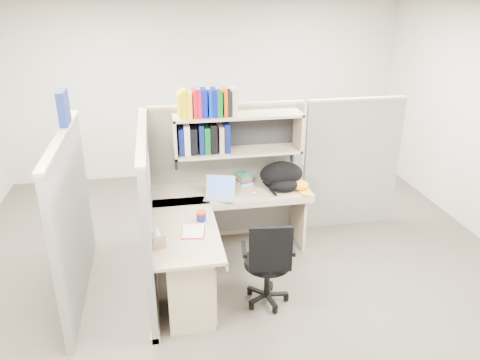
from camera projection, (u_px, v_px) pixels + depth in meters
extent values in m
plane|color=#3B352D|center=(240.00, 274.00, 4.96)|extent=(6.00, 6.00, 0.00)
plane|color=#BDB8AA|center=(205.00, 90.00, 7.16)|extent=(6.00, 0.00, 6.00)
plane|color=silver|center=(240.00, 3.00, 3.91)|extent=(6.00, 6.00, 0.00)
cube|color=slate|center=(226.00, 173.00, 5.47)|extent=(1.80, 0.06, 1.60)
cube|color=tan|center=(226.00, 105.00, 5.15)|extent=(1.80, 0.08, 0.03)
cube|color=slate|center=(149.00, 214.00, 4.50)|extent=(0.06, 1.80, 1.60)
cube|color=tan|center=(142.00, 133.00, 4.18)|extent=(0.08, 1.80, 0.03)
cube|color=slate|center=(73.00, 220.00, 4.38)|extent=(0.06, 1.80, 1.60)
cube|color=slate|center=(351.00, 165.00, 5.72)|extent=(1.20, 0.06, 1.60)
cube|color=navy|center=(64.00, 108.00, 4.32)|extent=(0.07, 0.27, 0.32)
cube|color=white|center=(149.00, 170.00, 4.49)|extent=(0.00, 0.21, 0.28)
cube|color=tan|center=(238.00, 115.00, 5.01)|extent=(1.40, 0.34, 0.03)
cube|color=tan|center=(238.00, 151.00, 5.17)|extent=(1.40, 0.34, 0.03)
cube|color=tan|center=(175.00, 137.00, 4.98)|extent=(0.03, 0.34, 0.44)
cube|color=tan|center=(298.00, 130.00, 5.21)|extent=(0.03, 0.34, 0.44)
cube|color=black|center=(235.00, 130.00, 5.24)|extent=(1.38, 0.01, 0.41)
cube|color=#DFCB04|center=(179.00, 105.00, 4.84)|extent=(0.03, 0.20, 0.26)
cube|color=#DFC604|center=(183.00, 103.00, 4.84)|extent=(0.05, 0.20, 0.29)
cube|color=#FFC105|center=(188.00, 105.00, 4.85)|extent=(0.06, 0.20, 0.26)
cube|color=red|center=(194.00, 103.00, 4.86)|extent=(0.04, 0.20, 0.29)
cube|color=#A90629|center=(199.00, 104.00, 4.87)|extent=(0.05, 0.20, 0.26)
cube|color=#050D97|center=(204.00, 102.00, 4.87)|extent=(0.06, 0.20, 0.29)
cube|color=#052A96|center=(210.00, 104.00, 4.89)|extent=(0.04, 0.20, 0.26)
cube|color=#040B8F|center=(214.00, 102.00, 4.89)|extent=(0.04, 0.20, 0.29)
cube|color=#065A15|center=(219.00, 103.00, 4.90)|extent=(0.06, 0.20, 0.26)
cube|color=#CB4004|center=(225.00, 102.00, 4.91)|extent=(0.04, 0.20, 0.29)
cube|color=black|center=(229.00, 103.00, 4.92)|extent=(0.05, 0.20, 0.26)
cube|color=#B7AC8D|center=(234.00, 101.00, 4.92)|extent=(0.06, 0.20, 0.29)
cube|color=#07114F|center=(181.00, 140.00, 5.02)|extent=(0.05, 0.24, 0.29)
cube|color=silver|center=(187.00, 139.00, 5.03)|extent=(0.06, 0.24, 0.32)
cube|color=black|center=(193.00, 139.00, 5.05)|extent=(0.07, 0.24, 0.29)
cube|color=#071446|center=(201.00, 138.00, 5.05)|extent=(0.05, 0.24, 0.32)
cube|color=#094416|center=(207.00, 139.00, 5.07)|extent=(0.06, 0.24, 0.29)
cube|color=black|center=(213.00, 137.00, 5.08)|extent=(0.07, 0.24, 0.32)
cube|color=gray|center=(221.00, 138.00, 5.10)|extent=(0.05, 0.24, 0.29)
cube|color=#07104C|center=(226.00, 136.00, 5.10)|extent=(0.06, 0.24, 0.32)
cube|color=tan|center=(231.00, 191.00, 5.20)|extent=(1.74, 0.60, 0.03)
cube|color=tan|center=(185.00, 229.00, 4.41)|extent=(0.60, 1.34, 0.03)
cube|color=tan|center=(236.00, 206.00, 4.94)|extent=(1.74, 0.02, 0.07)
cube|color=tan|center=(216.00, 229.00, 4.47)|extent=(0.02, 1.34, 0.07)
cube|color=tan|center=(189.00, 284.00, 4.23)|extent=(0.40, 0.55, 0.68)
cube|color=tan|center=(212.00, 262.00, 4.19)|extent=(0.02, 0.50, 0.16)
cube|color=tan|center=(212.00, 279.00, 4.26)|extent=(0.02, 0.50, 0.16)
cube|color=tan|center=(213.00, 299.00, 4.35)|extent=(0.02, 0.50, 0.22)
cube|color=#B2B2B7|center=(213.00, 262.00, 4.19)|extent=(0.01, 0.12, 0.01)
cube|color=tan|center=(298.00, 214.00, 5.50)|extent=(0.03, 0.55, 0.70)
cylinder|color=#0E1A55|center=(201.00, 217.00, 4.51)|extent=(0.09, 0.09, 0.08)
cylinder|color=red|center=(201.00, 212.00, 4.49)|extent=(0.10, 0.10, 0.02)
ellipsoid|color=#8DAAC8|center=(254.00, 193.00, 5.09)|extent=(0.08, 0.06, 0.03)
cylinder|color=white|center=(232.00, 182.00, 5.28)|extent=(0.07, 0.07, 0.09)
cylinder|color=black|center=(267.00, 262.00, 4.37)|extent=(0.44, 0.44, 0.07)
cube|color=black|center=(271.00, 249.00, 4.08)|extent=(0.39, 0.10, 0.44)
cylinder|color=black|center=(267.00, 278.00, 4.44)|extent=(0.06, 0.06, 0.38)
cylinder|color=black|center=(267.00, 297.00, 4.52)|extent=(0.42, 0.42, 0.10)
cube|color=black|center=(244.00, 249.00, 4.30)|extent=(0.07, 0.25, 0.04)
cube|color=black|center=(291.00, 248.00, 4.32)|extent=(0.07, 0.25, 0.04)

